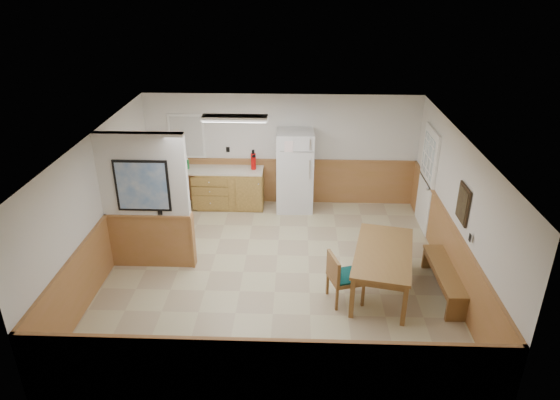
{
  "coord_description": "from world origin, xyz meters",
  "views": [
    {
      "loc": [
        0.35,
        -7.48,
        4.93
      ],
      "look_at": [
        0.06,
        0.4,
        1.24
      ],
      "focal_mm": 32.0,
      "sensor_mm": 36.0,
      "label": 1
    }
  ],
  "objects_px": {
    "dining_table": "(383,256)",
    "dining_bench": "(445,275)",
    "fire_extinguisher": "(253,161)",
    "dining_chair": "(340,275)",
    "soap_bottle": "(188,164)",
    "refrigerator": "(295,171)"
  },
  "relations": [
    {
      "from": "dining_chair",
      "to": "fire_extinguisher",
      "type": "relative_size",
      "value": 1.93
    },
    {
      "from": "refrigerator",
      "to": "soap_bottle",
      "type": "xyz_separation_m",
      "value": [
        -2.35,
        0.05,
        0.11
      ]
    },
    {
      "from": "refrigerator",
      "to": "dining_chair",
      "type": "xyz_separation_m",
      "value": [
        0.76,
        -3.41,
        -0.4
      ]
    },
    {
      "from": "refrigerator",
      "to": "dining_chair",
      "type": "relative_size",
      "value": 2.11
    },
    {
      "from": "dining_table",
      "to": "soap_bottle",
      "type": "distance_m",
      "value": 4.96
    },
    {
      "from": "dining_table",
      "to": "dining_bench",
      "type": "height_order",
      "value": "dining_table"
    },
    {
      "from": "dining_bench",
      "to": "dining_chair",
      "type": "xyz_separation_m",
      "value": [
        -1.74,
        -0.3,
        0.15
      ]
    },
    {
      "from": "refrigerator",
      "to": "fire_extinguisher",
      "type": "bearing_deg",
      "value": 173.08
    },
    {
      "from": "dining_bench",
      "to": "fire_extinguisher",
      "type": "relative_size",
      "value": 3.62
    },
    {
      "from": "fire_extinguisher",
      "to": "soap_bottle",
      "type": "height_order",
      "value": "fire_extinguisher"
    },
    {
      "from": "refrigerator",
      "to": "dining_table",
      "type": "xyz_separation_m",
      "value": [
        1.48,
        -3.08,
        -0.24
      ]
    },
    {
      "from": "dining_bench",
      "to": "dining_chair",
      "type": "relative_size",
      "value": 1.88
    },
    {
      "from": "dining_table",
      "to": "soap_bottle",
      "type": "bearing_deg",
      "value": 152.89
    },
    {
      "from": "refrigerator",
      "to": "dining_table",
      "type": "bearing_deg",
      "value": -66.21
    },
    {
      "from": "fire_extinguisher",
      "to": "refrigerator",
      "type": "bearing_deg",
      "value": 15.89
    },
    {
      "from": "fire_extinguisher",
      "to": "dining_bench",
      "type": "bearing_deg",
      "value": -22.13
    },
    {
      "from": "refrigerator",
      "to": "dining_chair",
      "type": "height_order",
      "value": "refrigerator"
    },
    {
      "from": "dining_table",
      "to": "dining_chair",
      "type": "xyz_separation_m",
      "value": [
        -0.72,
        -0.33,
        -0.16
      ]
    },
    {
      "from": "dining_chair",
      "to": "soap_bottle",
      "type": "distance_m",
      "value": 4.68
    },
    {
      "from": "dining_bench",
      "to": "fire_extinguisher",
      "type": "bearing_deg",
      "value": 135.84
    },
    {
      "from": "refrigerator",
      "to": "dining_table",
      "type": "relative_size",
      "value": 0.92
    },
    {
      "from": "refrigerator",
      "to": "dining_bench",
      "type": "bearing_deg",
      "value": -53.0
    }
  ]
}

